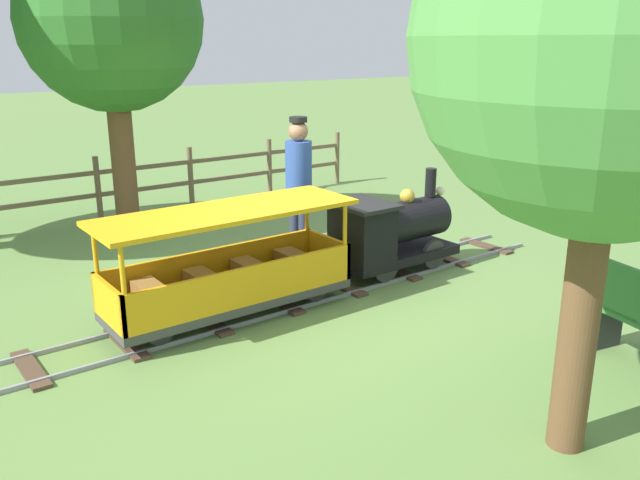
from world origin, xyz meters
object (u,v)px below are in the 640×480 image
Objects in this scene: locomotive at (390,231)px; conductor_person at (299,176)px; oak_tree_distant at (111,22)px; oak_tree_far at (615,39)px; passenger_car at (230,273)px.

conductor_person reaches higher than locomotive.
oak_tree_far is at bearing 4.35° from oak_tree_distant.
locomotive is 4.15m from oak_tree_distant.
conductor_person is 2.93m from oak_tree_distant.
oak_tree_far is at bearing 13.15° from passenger_car.
passenger_car is at bearing -90.00° from locomotive.
locomotive is 1.94m from passenger_car.
oak_tree_far is (2.99, 0.70, 2.01)m from passenger_car.
passenger_car is 1.93m from conductor_person.
passenger_car is 3.67m from oak_tree_far.
oak_tree_far is 6.12m from oak_tree_distant.
oak_tree_distant reaches higher than conductor_person.
conductor_person is 0.46× the size of oak_tree_far.
passenger_car is at bearing -166.85° from oak_tree_far.
locomotive reaches higher than passenger_car.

